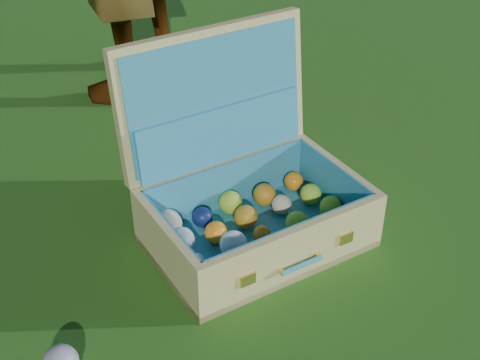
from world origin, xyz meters
name	(u,v)px	position (x,y,z in m)	size (l,w,h in m)	color
ground	(260,222)	(0.00, 0.00, 0.00)	(60.00, 60.00, 0.00)	#215114
suitcase	(241,184)	(-0.06, 0.01, 0.14)	(0.57, 0.49, 0.50)	#D2BF71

